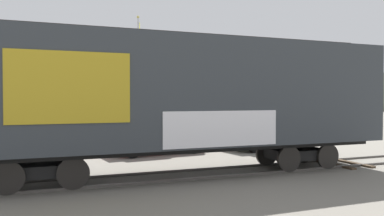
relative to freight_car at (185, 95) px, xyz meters
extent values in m
plane|color=slate|center=(1.34, 0.00, -2.71)|extent=(260.00, 260.00, 0.00)
cube|color=#4C4742|center=(0.04, -0.72, -2.67)|extent=(59.93, 3.12, 0.08)
cube|color=#4C4742|center=(-0.03, 0.72, -2.67)|extent=(59.93, 3.12, 0.08)
cube|color=#423323|center=(7.00, 0.36, -2.68)|extent=(0.37, 2.51, 0.07)
cube|color=#423323|center=(6.09, 0.31, -2.68)|extent=(0.37, 2.51, 0.07)
cube|color=#33383D|center=(0.00, 0.00, 0.08)|extent=(14.62, 3.60, 3.48)
cube|color=#2D2823|center=(0.00, 0.00, 1.94)|extent=(13.78, 1.09, 0.24)
cube|color=#B2931E|center=(-3.68, -1.64, 0.17)|extent=(3.19, 0.19, 1.91)
cube|color=silver|center=(0.76, -1.42, -1.05)|extent=(3.81, 0.22, 1.10)
cube|color=black|center=(0.00, 0.00, -1.76)|extent=(14.27, 2.30, 0.20)
cube|color=black|center=(-4.48, -0.22, -2.20)|extent=(2.16, 1.40, 0.36)
cylinder|color=black|center=(-5.30, -0.98, -2.25)|extent=(0.92, 0.17, 0.92)
cylinder|color=black|center=(-5.37, 0.45, -2.25)|extent=(0.92, 0.17, 0.92)
cylinder|color=black|center=(-3.60, -0.90, -2.25)|extent=(0.92, 0.17, 0.92)
cylinder|color=black|center=(-3.67, 0.54, -2.25)|extent=(0.92, 0.17, 0.92)
cube|color=black|center=(4.49, 0.23, -2.20)|extent=(2.16, 1.40, 0.36)
cylinder|color=black|center=(3.68, -0.53, -2.25)|extent=(0.92, 0.17, 0.92)
cylinder|color=black|center=(3.61, 0.91, -2.25)|extent=(0.92, 0.17, 0.92)
cylinder|color=black|center=(5.38, -0.45, -2.25)|extent=(0.92, 0.17, 0.92)
cylinder|color=black|center=(5.31, 0.99, -2.25)|extent=(0.92, 0.17, 0.92)
cylinder|color=silver|center=(0.76, 12.29, 1.14)|extent=(0.12, 0.12, 7.70)
sphere|color=#D8CC66|center=(0.76, 12.29, 5.07)|extent=(0.18, 0.18, 0.18)
cube|color=navy|center=(0.93, 12.89, 4.55)|extent=(0.34, 1.08, 0.67)
cube|color=yellow|center=(1.01, 13.16, 4.55)|extent=(0.19, 0.55, 0.67)
cube|color=slate|center=(1.34, 74.67, 1.33)|extent=(155.72, 42.96, 8.08)
cube|color=#8C725B|center=(10.37, 61.78, 6.36)|extent=(5.03, 5.12, 2.00)
cube|color=#9E9384|center=(28.19, 61.78, 6.88)|extent=(6.42, 3.33, 3.04)
cone|color=#193D23|center=(-9.50, 59.09, 7.46)|extent=(2.10, 2.10, 4.20)
cone|color=#193D23|center=(5.48, 66.03, 7.86)|extent=(2.50, 2.50, 5.00)
cone|color=#193D23|center=(24.81, 61.80, 7.34)|extent=(1.97, 1.97, 3.95)
cone|color=#193D23|center=(-12.47, 61.76, 6.94)|extent=(1.58, 1.58, 3.16)
cube|color=#B7BABF|center=(-5.69, 5.74, -2.03)|extent=(4.51, 1.92, 0.72)
cube|color=#2D333D|center=(-5.93, 5.75, -1.32)|extent=(2.23, 1.64, 0.71)
cylinder|color=black|center=(-4.15, 6.49, -2.39)|extent=(0.65, 0.25, 0.64)
cylinder|color=black|center=(-4.22, 4.86, -2.39)|extent=(0.65, 0.25, 0.64)
cube|color=#B21E1E|center=(0.34, 5.52, -2.06)|extent=(4.68, 2.60, 0.67)
cube|color=#2D333D|center=(0.04, 5.47, -1.44)|extent=(2.21, 2.00, 0.56)
cylinder|color=black|center=(1.67, 6.66, -2.39)|extent=(0.67, 0.33, 0.64)
cylinder|color=black|center=(1.97, 4.90, -2.39)|extent=(0.67, 0.33, 0.64)
cylinder|color=black|center=(-1.30, 6.15, -2.39)|extent=(0.67, 0.33, 0.64)
cylinder|color=black|center=(-0.99, 4.39, -2.39)|extent=(0.67, 0.33, 0.64)
cube|color=#1E5933|center=(6.03, 5.31, -2.05)|extent=(4.41, 2.50, 0.69)
cube|color=#2D333D|center=(5.79, 5.27, -1.32)|extent=(2.35, 1.95, 0.75)
cylinder|color=black|center=(7.26, 6.40, -2.39)|extent=(0.67, 0.33, 0.64)
cylinder|color=black|center=(7.57, 4.75, -2.39)|extent=(0.67, 0.33, 0.64)
cylinder|color=black|center=(4.49, 5.88, -2.39)|extent=(0.67, 0.33, 0.64)
cylinder|color=black|center=(4.80, 4.23, -2.39)|extent=(0.67, 0.33, 0.64)
camera|label=1|loc=(-3.90, -12.40, -0.13)|focal=36.49mm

